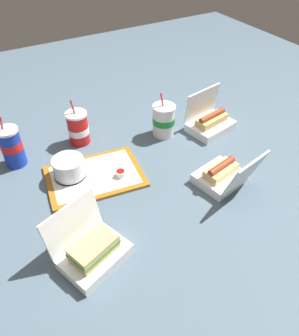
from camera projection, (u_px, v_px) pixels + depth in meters
name	position (u px, v px, depth m)	size (l,w,h in m)	color
ground_plane	(153.00, 171.00, 1.33)	(3.20, 3.20, 0.00)	#4C6070
food_tray	(95.00, 176.00, 1.30)	(0.40, 0.31, 0.01)	#A56619
cake_container	(69.00, 168.00, 1.26)	(0.12, 0.12, 0.08)	black
ketchup_cup	(121.00, 173.00, 1.28)	(0.04, 0.04, 0.02)	white
napkin_stack	(105.00, 166.00, 1.33)	(0.10, 0.10, 0.00)	white
plastic_fork	(108.00, 178.00, 1.27)	(0.11, 0.01, 0.01)	white
clamshell_hotdog_right	(210.00, 122.00, 1.53)	(0.23, 0.19, 0.19)	white
clamshell_sandwich_center	(92.00, 250.00, 0.99)	(0.25, 0.23, 0.18)	white
clamshell_hotdog_corner	(223.00, 175.00, 1.25)	(0.21, 0.23, 0.18)	white
soda_cup_center	(12.00, 147.00, 1.31)	(0.09, 0.09, 0.23)	#1938B7
soda_cup_corner	(78.00, 128.00, 1.43)	(0.09, 0.09, 0.21)	red
soda_cup_back	(164.00, 120.00, 1.48)	(0.10, 0.10, 0.21)	white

